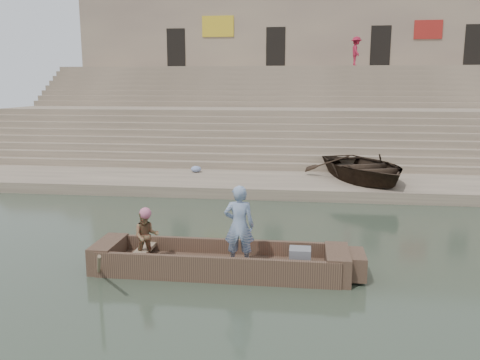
% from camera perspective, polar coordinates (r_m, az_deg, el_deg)
% --- Properties ---
extents(ground, '(120.00, 120.00, 0.00)m').
position_cam_1_polar(ground, '(11.98, 6.52, -9.08)').
color(ground, '#2C3729').
rests_on(ground, ground).
extents(lower_landing, '(32.00, 4.00, 0.40)m').
position_cam_1_polar(lower_landing, '(19.65, 6.93, -0.56)').
color(lower_landing, gray).
rests_on(lower_landing, ground).
extents(mid_landing, '(32.00, 3.00, 2.80)m').
position_cam_1_polar(mid_landing, '(26.89, 7.15, 5.11)').
color(mid_landing, gray).
rests_on(mid_landing, ground).
extents(upper_landing, '(32.00, 3.00, 5.20)m').
position_cam_1_polar(upper_landing, '(33.79, 7.28, 8.32)').
color(upper_landing, gray).
rests_on(upper_landing, ground).
extents(ghat_steps, '(32.00, 11.00, 5.20)m').
position_cam_1_polar(ghat_steps, '(28.54, 7.19, 6.25)').
color(ghat_steps, gray).
rests_on(ghat_steps, ground).
extents(building_wall, '(32.00, 5.07, 11.20)m').
position_cam_1_polar(building_wall, '(37.79, 7.42, 13.13)').
color(building_wall, tan).
rests_on(building_wall, ground).
extents(main_rowboat, '(5.00, 1.30, 0.22)m').
position_cam_1_polar(main_rowboat, '(11.17, -2.34, -9.92)').
color(main_rowboat, brown).
rests_on(main_rowboat, ground).
extents(rowboat_trim, '(6.04, 2.63, 1.82)m').
position_cam_1_polar(rowboat_trim, '(11.06, -1.28, -9.04)').
color(rowboat_trim, brown).
rests_on(rowboat_trim, ground).
extents(standing_man, '(0.67, 0.46, 1.77)m').
position_cam_1_polar(standing_man, '(10.67, -0.10, -5.27)').
color(standing_man, navy).
rests_on(standing_man, main_rowboat).
extents(rowing_man, '(0.66, 0.58, 1.15)m').
position_cam_1_polar(rowing_man, '(11.23, -10.68, -6.30)').
color(rowing_man, '#226836').
rests_on(rowing_man, main_rowboat).
extents(television, '(0.46, 0.42, 0.40)m').
position_cam_1_polar(television, '(10.91, 6.81, -8.76)').
color(television, slate).
rests_on(television, main_rowboat).
extents(beached_rowboat, '(5.15, 5.98, 1.04)m').
position_cam_1_polar(beached_rowboat, '(19.84, 13.97, 1.43)').
color(beached_rowboat, '#2D2116').
rests_on(beached_rowboat, lower_landing).
extents(pedestrian, '(0.76, 1.22, 1.82)m').
position_cam_1_polar(pedestrian, '(33.28, 13.15, 14.14)').
color(pedestrian, maroon).
rests_on(pedestrian, upper_landing).
extents(cloth_bundles, '(14.95, 3.01, 0.26)m').
position_cam_1_polar(cloth_bundles, '(20.20, 21.16, 0.06)').
color(cloth_bundles, '#3F5999').
rests_on(cloth_bundles, lower_landing).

